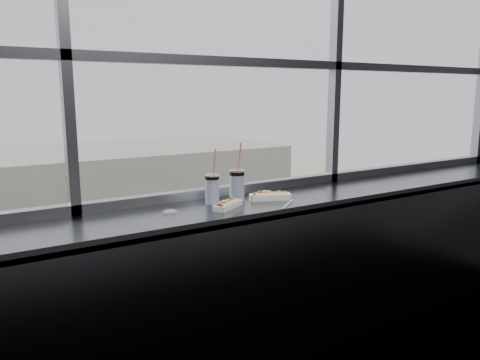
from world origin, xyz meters
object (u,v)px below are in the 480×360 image
hotdog_tray_left (228,204)px  loose_straw (288,204)px  car_near_d (219,330)px  soda_cup_right (237,184)px  wrapper (170,211)px  car_far_b (19,309)px  car_near_e (287,311)px  tree_center (18,248)px  tree_right (180,225)px  pedestrian_c (66,271)px  hotdog_tray_right (270,196)px  soda_cup_left (212,187)px

hotdog_tray_left → loose_straw: (0.37, -0.13, -0.02)m
car_near_d → soda_cup_right: bearing=155.0°
hotdog_tray_left → wrapper: (-0.35, 0.07, -0.01)m
car_far_b → car_near_e: bearing=-128.6°
soda_cup_right → loose_straw: bearing=-52.1°
loose_straw → car_far_b: loose_straw is taller
soda_cup_right → car_near_e: soda_cup_right is taller
soda_cup_right → car_near_e: (13.14, 16.21, -11.10)m
car_far_b → tree_center: 4.65m
car_far_b → tree_right: bearing=-76.7°
pedestrian_c → car_far_b: bearing=-125.9°
car_near_e → tree_right: (-0.78, 12.00, 2.00)m
car_far_b → tree_right: (11.61, 4.00, 2.04)m
tree_center → car_near_d: bearing=-58.0°
hotdog_tray_right → wrapper: 0.70m
hotdog_tray_right → car_near_e: (12.94, 16.30, -11.02)m
soda_cup_left → car_near_e: size_ratio=0.06×
soda_cup_left → car_near_e: bearing=50.6°
soda_cup_left → car_far_b: size_ratio=0.06×
car_near_e → tree_right: bearing=1.8°
car_near_d → pedestrian_c: size_ratio=3.65×
hotdog_tray_left → car_far_b: 26.76m
car_far_b → tree_right: 12.44m
wrapper → car_near_e: (13.64, 16.28, -11.00)m
loose_straw → tree_center: (1.16, 28.48, -8.75)m
soda_cup_left → car_near_d: size_ratio=0.05×
hotdog_tray_right → car_far_b: 26.71m
car_near_e → car_near_d: bearing=88.1°
soda_cup_left → loose_straw: 0.49m
wrapper → pedestrian_c: 31.47m
soda_cup_right → hotdog_tray_left: bearing=-136.8°
car_near_d → tree_right: size_ratio=1.50×
car_near_d → tree_center: bearing=35.8°
car_far_b → tree_right: tree_right is taller
car_far_b → hotdog_tray_right: bearing=173.0°
loose_straw → pedestrian_c: (4.00, 29.25, -11.12)m
hotdog_tray_left → car_near_e: size_ratio=0.04×
pedestrian_c → tree_center: tree_center is taller
hotdog_tray_right → wrapper: (-0.70, 0.03, -0.02)m
hotdog_tray_right → pedestrian_c: bearing=104.4°
car_near_e → pedestrian_c: size_ratio=3.33×
soda_cup_left → car_far_b: soda_cup_left is taller
car_near_e → pedestrian_c: 15.59m
wrapper → pedestrian_c: wrapper is taller
soda_cup_left → soda_cup_right: 0.17m
hotdog_tray_right → tree_center: 29.66m
hotdog_tray_right → car_near_d: (8.68, 16.30, -10.92)m
car_near_e → soda_cup_left: bearing=138.6°
hotdog_tray_left → pedestrian_c: hotdog_tray_left is taller
wrapper → tree_right: wrapper is taller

